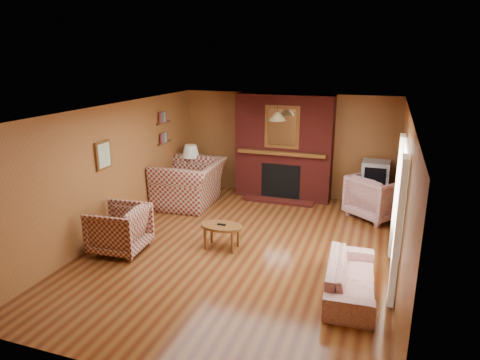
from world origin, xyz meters
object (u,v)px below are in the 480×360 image
at_px(floral_armchair, 377,197).
at_px(side_table, 192,184).
at_px(coffee_table, 222,228).
at_px(table_lamp, 191,158).
at_px(plaid_loveseat, 190,183).
at_px(plaid_armchair, 119,229).
at_px(tv_stand, 373,197).
at_px(crt_tv, 375,173).
at_px(fireplace, 284,148).
at_px(floral_sofa, 351,277).

bearing_deg(floral_armchair, side_table, 35.77).
bearing_deg(coffee_table, table_lamp, 124.80).
height_order(plaid_loveseat, table_lamp, table_lamp).
height_order(plaid_armchair, tv_stand, plaid_armchair).
relative_size(plaid_armchair, tv_stand, 1.58).
distance_m(plaid_loveseat, side_table, 0.71).
xyz_separation_m(table_lamp, crt_tv, (4.15, 0.34, -0.10)).
bearing_deg(crt_tv, tv_stand, 90.00).
distance_m(side_table, crt_tv, 4.20).
relative_size(plaid_loveseat, table_lamp, 2.23).
relative_size(plaid_loveseat, coffee_table, 2.03).
xyz_separation_m(floral_armchair, side_table, (-4.23, 0.14, -0.18)).
relative_size(fireplace, floral_sofa, 1.44).
relative_size(side_table, table_lamp, 0.79).
bearing_deg(tv_stand, floral_armchair, -79.93).
bearing_deg(plaid_armchair, tv_stand, 126.86).
bearing_deg(crt_tv, floral_armchair, -81.14).
xyz_separation_m(plaid_loveseat, tv_stand, (3.90, 0.98, -0.21)).
relative_size(plaid_armchair, floral_armchair, 0.90).
relative_size(plaid_armchair, coffee_table, 1.18).
bearing_deg(table_lamp, floral_sofa, -39.51).
height_order(plaid_armchair, side_table, plaid_armchair).
relative_size(floral_sofa, table_lamp, 2.44).
height_order(fireplace, plaid_armchair, fireplace).
height_order(fireplace, coffee_table, fireplace).
bearing_deg(tv_stand, side_table, -173.87).
bearing_deg(floral_sofa, plaid_loveseat, 51.38).
height_order(plaid_armchair, table_lamp, table_lamp).
bearing_deg(table_lamp, crt_tv, 4.74).
bearing_deg(plaid_armchair, plaid_loveseat, 173.15).
relative_size(fireplace, plaid_loveseat, 1.58).
xyz_separation_m(plaid_loveseat, table_lamp, (-0.25, 0.63, 0.42)).
bearing_deg(tv_stand, coffee_table, -128.51).
distance_m(floral_sofa, floral_armchair, 3.18).
height_order(floral_sofa, crt_tv, crt_tv).
xyz_separation_m(side_table, crt_tv, (4.15, 0.34, 0.55)).
distance_m(fireplace, crt_tv, 2.09).
height_order(plaid_loveseat, plaid_armchair, plaid_loveseat).
xyz_separation_m(plaid_loveseat, plaid_armchair, (-0.10, -2.56, -0.09)).
xyz_separation_m(plaid_armchair, crt_tv, (4.00, 3.53, 0.42)).
height_order(plaid_armchair, floral_armchair, floral_armchair).
xyz_separation_m(floral_sofa, table_lamp, (-4.00, 3.30, 0.67)).
distance_m(plaid_armchair, crt_tv, 5.35).
height_order(floral_sofa, tv_stand, tv_stand).
distance_m(floral_armchair, table_lamp, 4.25).
bearing_deg(side_table, floral_sofa, -39.51).
relative_size(floral_armchair, side_table, 1.84).
height_order(floral_sofa, floral_armchair, floral_armchair).
bearing_deg(floral_sofa, side_table, 47.34).
distance_m(plaid_armchair, side_table, 3.19).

